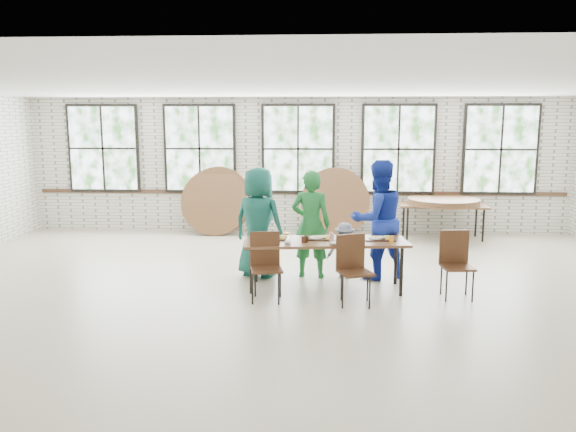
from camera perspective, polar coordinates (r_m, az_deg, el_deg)
name	(u,v)px	position (r m, az deg, el deg)	size (l,w,h in m)	color
room	(298,151)	(12.50, 1.03, 6.62)	(12.00, 12.00, 12.00)	#BAB094
dining_table	(326,244)	(8.33, 3.85, -2.83)	(2.47, 1.04, 0.74)	brown
chair_near_left	(266,260)	(7.88, -2.28, -4.51)	(0.49, 0.48, 0.95)	#472917
chair_near_right	(353,263)	(7.76, 6.61, -4.80)	(0.54, 0.53, 0.95)	#472917
chair_spare	(456,258)	(8.34, 16.66, -4.13)	(0.45, 0.44, 0.95)	#472917
adult_teal	(259,222)	(8.98, -3.02, -0.66)	(0.86, 0.56, 1.76)	#175A4C
adult_green	(311,224)	(8.94, 2.34, -0.84)	(0.63, 0.41, 1.72)	#1E7030
toddler	(345,250)	(9.03, 5.76, -3.47)	(0.57, 0.33, 0.89)	#111E37
adult_blue	(378,220)	(8.97, 9.10, -0.38)	(0.92, 0.71, 1.89)	#172DA3
storage_table	(443,207)	(12.33, 15.48, 0.89)	(1.86, 0.92, 0.74)	brown
tabletop_clutter	(333,239)	(8.29, 4.58, -2.37)	(2.00, 0.62, 0.11)	black
round_tops_stacked	(443,201)	(12.31, 15.50, 1.44)	(1.50, 1.50, 0.13)	brown
round_tops_leaning	(276,202)	(12.32, -1.27, 1.46)	(4.15, 0.48, 1.50)	brown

